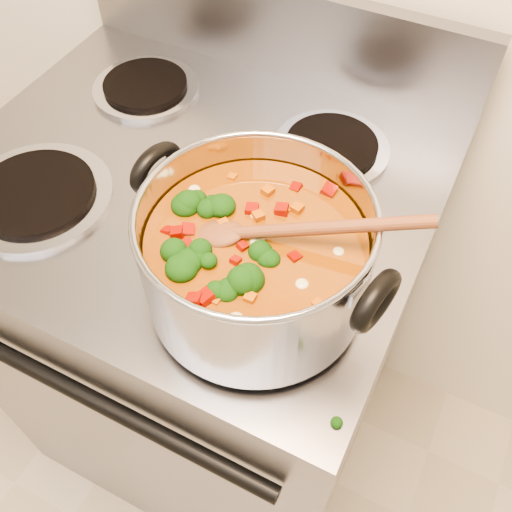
{
  "coord_description": "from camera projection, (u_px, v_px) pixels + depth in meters",
  "views": [
    {
      "loc": [
        0.38,
        0.64,
        1.53
      ],
      "look_at": [
        0.2,
        1.0,
        1.01
      ],
      "focal_mm": 40.0,
      "sensor_mm": 36.0,
      "label": 1
    }
  ],
  "objects": [
    {
      "name": "stockpot",
      "position": [
        256.0,
        258.0,
        0.66
      ],
      "size": [
        0.33,
        0.27,
        0.16
      ],
      "rotation": [
        0.0,
        0.0,
        -0.2
      ],
      "color": "#ABACB4",
      "rests_on": "electric_range"
    },
    {
      "name": "electric_range",
      "position": [
        209.0,
        325.0,
        1.23
      ],
      "size": [
        0.73,
        0.66,
        1.08
      ],
      "color": "gray",
      "rests_on": "ground"
    },
    {
      "name": "cooktop_crumbs",
      "position": [
        218.0,
        220.0,
        0.81
      ],
      "size": [
        0.16,
        0.29,
        0.01
      ],
      "color": "black",
      "rests_on": "electric_range"
    },
    {
      "name": "wooden_spoon",
      "position": [
        269.0,
        231.0,
        0.62
      ],
      "size": [
        0.26,
        0.11,
        0.08
      ],
      "rotation": [
        0.0,
        0.0,
        0.32
      ],
      "color": "brown",
      "rests_on": "stockpot"
    }
  ]
}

